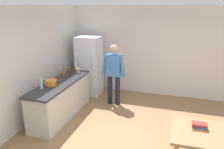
{
  "coord_description": "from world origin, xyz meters",
  "views": [
    {
      "loc": [
        0.7,
        -3.68,
        2.69
      ],
      "look_at": [
        -0.75,
        1.04,
        1.13
      ],
      "focal_mm": 35.45,
      "sensor_mm": 36.0,
      "label": 1
    }
  ],
  "objects_px": {
    "bottle_water_clear": "(41,83)",
    "bottle_oil_amber": "(64,72)",
    "dining_table": "(217,139)",
    "bottle_beer_brown": "(69,71)",
    "person": "(114,71)",
    "refrigerator": "(89,66)",
    "cooking_pot": "(51,82)",
    "book_stack": "(200,126)",
    "utensil_jar": "(78,70)"
  },
  "relations": [
    {
      "from": "bottle_oil_amber",
      "to": "bottle_beer_brown",
      "type": "relative_size",
      "value": 1.08
    },
    {
      "from": "utensil_jar",
      "to": "bottle_oil_amber",
      "type": "xyz_separation_m",
      "value": [
        -0.24,
        -0.36,
        0.04
      ]
    },
    {
      "from": "cooking_pot",
      "to": "bottle_oil_amber",
      "type": "relative_size",
      "value": 1.43
    },
    {
      "from": "dining_table",
      "to": "utensil_jar",
      "type": "bearing_deg",
      "value": 149.88
    },
    {
      "from": "utensil_jar",
      "to": "bottle_oil_amber",
      "type": "relative_size",
      "value": 1.14
    },
    {
      "from": "utensil_jar",
      "to": "bottle_water_clear",
      "type": "height_order",
      "value": "utensil_jar"
    },
    {
      "from": "refrigerator",
      "to": "cooking_pot",
      "type": "height_order",
      "value": "refrigerator"
    },
    {
      "from": "refrigerator",
      "to": "person",
      "type": "relative_size",
      "value": 1.06
    },
    {
      "from": "refrigerator",
      "to": "bottle_oil_amber",
      "type": "height_order",
      "value": "refrigerator"
    },
    {
      "from": "dining_table",
      "to": "bottle_beer_brown",
      "type": "xyz_separation_m",
      "value": [
        -3.44,
        1.67,
        0.33
      ]
    },
    {
      "from": "utensil_jar",
      "to": "bottle_beer_brown",
      "type": "relative_size",
      "value": 1.23
    },
    {
      "from": "refrigerator",
      "to": "dining_table",
      "type": "xyz_separation_m",
      "value": [
        3.3,
        -2.7,
        -0.23
      ]
    },
    {
      "from": "person",
      "to": "bottle_water_clear",
      "type": "xyz_separation_m",
      "value": [
        -1.22,
        -1.57,
        0.05
      ]
    },
    {
      "from": "person",
      "to": "bottle_oil_amber",
      "type": "relative_size",
      "value": 6.07
    },
    {
      "from": "refrigerator",
      "to": "cooking_pot",
      "type": "bearing_deg",
      "value": -96.28
    },
    {
      "from": "dining_table",
      "to": "book_stack",
      "type": "height_order",
      "value": "book_stack"
    },
    {
      "from": "book_stack",
      "to": "refrigerator",
      "type": "bearing_deg",
      "value": 139.36
    },
    {
      "from": "person",
      "to": "bottle_water_clear",
      "type": "relative_size",
      "value": 5.67
    },
    {
      "from": "utensil_jar",
      "to": "bottle_oil_amber",
      "type": "height_order",
      "value": "utensil_jar"
    },
    {
      "from": "dining_table",
      "to": "bottle_beer_brown",
      "type": "relative_size",
      "value": 5.38
    },
    {
      "from": "book_stack",
      "to": "bottle_water_clear",
      "type": "bearing_deg",
      "value": 171.75
    },
    {
      "from": "utensil_jar",
      "to": "bottle_beer_brown",
      "type": "xyz_separation_m",
      "value": [
        -0.13,
        -0.25,
        0.03
      ]
    },
    {
      "from": "person",
      "to": "cooking_pot",
      "type": "bearing_deg",
      "value": -131.91
    },
    {
      "from": "person",
      "to": "cooking_pot",
      "type": "distance_m",
      "value": 1.73
    },
    {
      "from": "person",
      "to": "bottle_oil_amber",
      "type": "distance_m",
      "value": 1.34
    },
    {
      "from": "dining_table",
      "to": "bottle_beer_brown",
      "type": "height_order",
      "value": "bottle_beer_brown"
    },
    {
      "from": "cooking_pot",
      "to": "bottle_beer_brown",
      "type": "distance_m",
      "value": 0.81
    },
    {
      "from": "utensil_jar",
      "to": "book_stack",
      "type": "height_order",
      "value": "utensil_jar"
    },
    {
      "from": "refrigerator",
      "to": "bottle_water_clear",
      "type": "distance_m",
      "value": 2.15
    },
    {
      "from": "utensil_jar",
      "to": "bottle_beer_brown",
      "type": "bearing_deg",
      "value": -117.32
    },
    {
      "from": "bottle_beer_brown",
      "to": "refrigerator",
      "type": "bearing_deg",
      "value": 82.44
    },
    {
      "from": "cooking_pot",
      "to": "bottle_beer_brown",
      "type": "height_order",
      "value": "bottle_beer_brown"
    },
    {
      "from": "bottle_water_clear",
      "to": "bottle_oil_amber",
      "type": "distance_m",
      "value": 0.99
    },
    {
      "from": "person",
      "to": "utensil_jar",
      "type": "relative_size",
      "value": 5.31
    },
    {
      "from": "dining_table",
      "to": "bottle_beer_brown",
      "type": "distance_m",
      "value": 3.83
    },
    {
      "from": "utensil_jar",
      "to": "bottle_oil_amber",
      "type": "bearing_deg",
      "value": -124.25
    },
    {
      "from": "person",
      "to": "dining_table",
      "type": "bearing_deg",
      "value": -42.41
    },
    {
      "from": "cooking_pot",
      "to": "bottle_oil_amber",
      "type": "xyz_separation_m",
      "value": [
        -0.05,
        0.7,
        0.06
      ]
    },
    {
      "from": "cooking_pot",
      "to": "book_stack",
      "type": "bearing_deg",
      "value": -13.33
    },
    {
      "from": "person",
      "to": "book_stack",
      "type": "xyz_separation_m",
      "value": [
        2.08,
        -2.05,
        -0.18
      ]
    },
    {
      "from": "dining_table",
      "to": "bottle_beer_brown",
      "type": "bearing_deg",
      "value": 154.14
    },
    {
      "from": "person",
      "to": "dining_table",
      "type": "relative_size",
      "value": 1.21
    },
    {
      "from": "refrigerator",
      "to": "bottle_beer_brown",
      "type": "bearing_deg",
      "value": -97.56
    },
    {
      "from": "cooking_pot",
      "to": "book_stack",
      "type": "relative_size",
      "value": 1.64
    },
    {
      "from": "refrigerator",
      "to": "utensil_jar",
      "type": "bearing_deg",
      "value": -90.49
    },
    {
      "from": "person",
      "to": "bottle_beer_brown",
      "type": "height_order",
      "value": "person"
    },
    {
      "from": "cooking_pot",
      "to": "refrigerator",
      "type": "bearing_deg",
      "value": 83.72
    },
    {
      "from": "bottle_water_clear",
      "to": "bottle_oil_amber",
      "type": "bearing_deg",
      "value": 89.1
    },
    {
      "from": "refrigerator",
      "to": "bottle_water_clear",
      "type": "height_order",
      "value": "refrigerator"
    },
    {
      "from": "bottle_water_clear",
      "to": "book_stack",
      "type": "xyz_separation_m",
      "value": [
        3.3,
        -0.48,
        -0.23
      ]
    }
  ]
}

